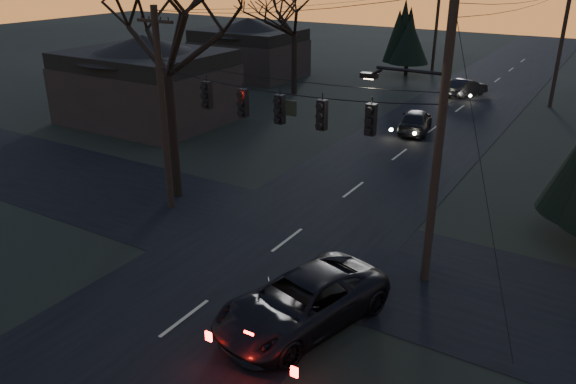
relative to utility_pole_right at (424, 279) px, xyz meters
The scene contains 15 objects.
main_road 11.41m from the utility_pole_right, 118.81° to the left, with size 8.00×120.00×0.02m, color black.
cross_road 5.50m from the utility_pole_right, behind, with size 60.00×7.00×0.02m, color black.
utility_pole_right is the anchor object (origin of this frame).
utility_pole_left 11.50m from the utility_pole_right, behind, with size 1.80×0.30×8.50m, color black, non-canonical shape.
utility_pole_far_r 28.00m from the utility_pole_right, 90.00° to the left, with size 1.80×0.30×8.50m, color black, non-canonical shape.
utility_pole_far_l 37.79m from the utility_pole_right, 107.72° to the left, with size 0.30×0.30×8.00m, color black, non-canonical shape.
span_signal_assembly 7.78m from the utility_pole_right, behind, with size 11.50×0.44×1.59m.
bare_tree_left 14.45m from the utility_pole_right, behind, with size 8.77×8.77×11.06m.
bare_tree_dist 29.26m from the utility_pole_right, 129.82° to the left, with size 7.01×7.01×9.12m.
evergreen_dist 36.75m from the utility_pole_right, 111.44° to the left, with size 3.70×3.70×6.02m.
house_left_near 24.78m from the utility_pole_right, 156.04° to the left, with size 10.00×8.00×5.60m.
house_left_far 36.51m from the utility_pole_right, 134.44° to the left, with size 9.00×7.00×5.20m.
suv_near 5.02m from the utility_pole_right, 117.62° to the right, with size 2.61×5.65×1.57m, color black.
sedan_oncoming_a 17.82m from the utility_pole_right, 110.72° to the left, with size 1.74×4.32×1.47m, color black.
sedan_oncoming_b 29.03m from the utility_pole_right, 102.54° to the left, with size 1.39×3.99×1.31m, color black.
Camera 1 is at (10.14, -6.55, 10.19)m, focal length 35.00 mm.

